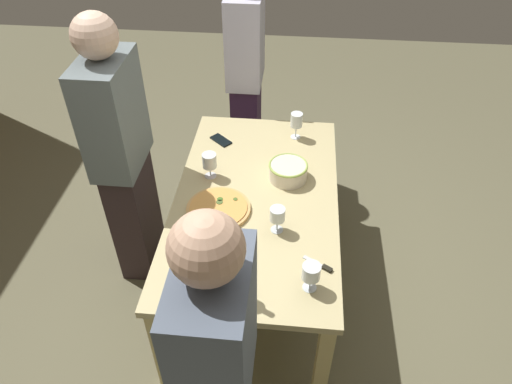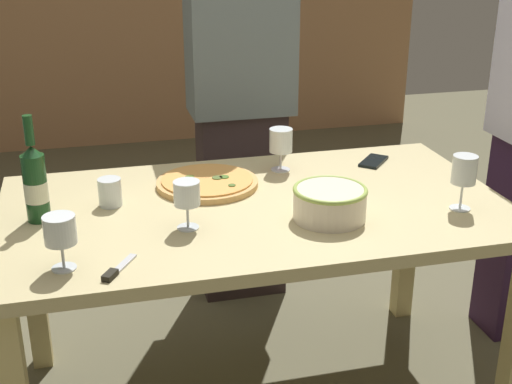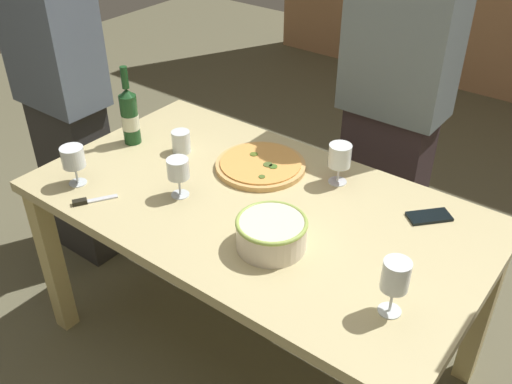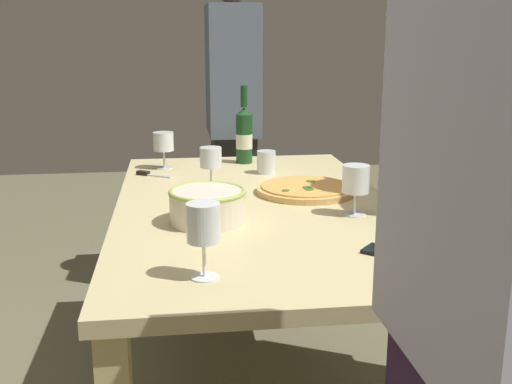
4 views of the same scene
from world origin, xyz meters
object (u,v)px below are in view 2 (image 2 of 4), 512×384
at_px(wine_glass_near_pizza, 464,171).
at_px(wine_glass_by_bottle, 281,143).
at_px(serving_bowl, 330,202).
at_px(cell_phone, 374,161).
at_px(cup_amber, 110,192).
at_px(dining_table, 256,230).
at_px(person_guest_right, 241,106).
at_px(pizza, 207,183).
at_px(pizza_knife, 116,271).
at_px(wine_bottle, 35,183).
at_px(wine_glass_far_left, 187,196).
at_px(wine_glass_far_right, 60,232).

relative_size(wine_glass_near_pizza, wine_glass_by_bottle, 1.13).
height_order(serving_bowl, wine_glass_near_pizza, wine_glass_near_pizza).
bearing_deg(cell_phone, cup_amber, -127.79).
xyz_separation_m(dining_table, person_guest_right, (0.13, 0.78, 0.21)).
relative_size(pizza, pizza_knife, 2.40).
xyz_separation_m(serving_bowl, person_guest_right, (-0.06, 0.94, 0.06)).
bearing_deg(cell_phone, pizza_knife, -105.34).
xyz_separation_m(wine_bottle, cup_amber, (0.21, 0.06, -0.08)).
relative_size(pizza, person_guest_right, 0.20).
bearing_deg(cup_amber, pizza_knife, -91.56).
relative_size(dining_table, pizza_knife, 11.16).
bearing_deg(wine_bottle, cell_phone, 11.52).
bearing_deg(person_guest_right, serving_bowl, 12.95).
distance_m(pizza, wine_glass_far_left, 0.35).
relative_size(pizza, cup_amber, 3.86).
height_order(dining_table, cell_phone, cell_phone).
bearing_deg(dining_table, cell_phone, 28.00).
xyz_separation_m(wine_bottle, pizza_knife, (0.20, -0.39, -0.11)).
height_order(wine_glass_near_pizza, cup_amber, wine_glass_near_pizza).
distance_m(pizza_knife, person_guest_right, 1.28).
distance_m(dining_table, wine_glass_far_right, 0.69).
relative_size(wine_glass_near_pizza, wine_glass_far_right, 1.18).
bearing_deg(pizza, wine_bottle, -164.07).
bearing_deg(pizza, cell_phone, 7.69).
distance_m(wine_glass_by_bottle, pizza_knife, 0.90).
distance_m(wine_glass_far_right, cell_phone, 1.26).
distance_m(wine_bottle, person_guest_right, 1.09).
bearing_deg(serving_bowl, wine_bottle, 166.67).
distance_m(wine_glass_far_left, person_guest_right, 0.98).
xyz_separation_m(wine_glass_far_right, cup_amber, (0.14, 0.40, -0.06)).
bearing_deg(wine_glass_far_right, dining_table, 27.08).
distance_m(wine_bottle, wine_glass_far_right, 0.35).
relative_size(wine_glass_by_bottle, wine_glass_far_left, 1.05).
height_order(pizza, wine_bottle, wine_bottle).
bearing_deg(wine_glass_by_bottle, serving_bowl, -86.85).
height_order(wine_glass_near_pizza, pizza_knife, wine_glass_near_pizza).
relative_size(wine_bottle, wine_glass_by_bottle, 2.11).
height_order(dining_table, wine_glass_by_bottle, wine_glass_by_bottle).
distance_m(dining_table, cell_phone, 0.60).
height_order(wine_bottle, wine_glass_near_pizza, wine_bottle).
distance_m(wine_bottle, pizza_knife, 0.46).
relative_size(wine_bottle, cell_phone, 2.27).
distance_m(wine_bottle, wine_glass_far_left, 0.46).
height_order(serving_bowl, pizza_knife, serving_bowl).
distance_m(serving_bowl, wine_bottle, 0.88).
distance_m(wine_glass_near_pizza, pizza_knife, 1.09).
bearing_deg(wine_glass_by_bottle, pizza, -162.08).
height_order(wine_glass_far_left, wine_glass_far_right, wine_glass_far_right).
distance_m(wine_bottle, cell_phone, 1.21).
bearing_deg(dining_table, wine_glass_far_right, -152.92).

